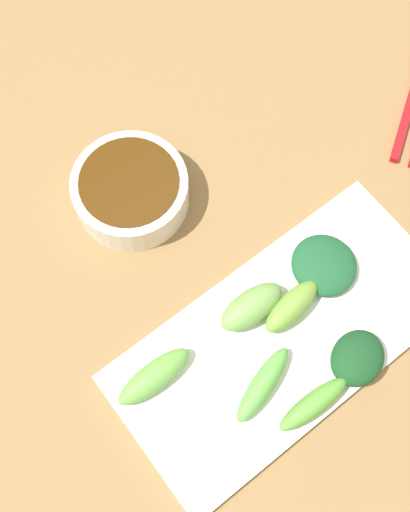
# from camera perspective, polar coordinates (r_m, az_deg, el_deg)

# --- Properties ---
(tabletop) EXTENTS (2.10, 2.10, 0.02)m
(tabletop) POSITION_cam_1_polar(r_m,az_deg,el_deg) (0.61, 1.14, -3.81)
(tabletop) COLOR olive
(tabletop) RESTS_ON ground
(sauce_bowl) EXTENTS (0.12, 0.12, 0.04)m
(sauce_bowl) POSITION_cam_1_polar(r_m,az_deg,el_deg) (0.62, -6.92, 6.13)
(sauce_bowl) COLOR silver
(sauce_bowl) RESTS_ON tabletop
(serving_plate) EXTENTS (0.16, 0.33, 0.01)m
(serving_plate) POSITION_cam_1_polar(r_m,az_deg,el_deg) (0.58, 7.33, -7.53)
(serving_plate) COLOR white
(serving_plate) RESTS_ON tabletop
(broccoli_stalk_0) EXTENTS (0.03, 0.08, 0.02)m
(broccoli_stalk_0) POSITION_cam_1_polar(r_m,az_deg,el_deg) (0.56, -4.76, -11.10)
(broccoli_stalk_0) COLOR #68AA48
(broccoli_stalk_0) RESTS_ON serving_plate
(broccoli_leafy_1) EXTENTS (0.07, 0.06, 0.02)m
(broccoli_leafy_1) POSITION_cam_1_polar(r_m,az_deg,el_deg) (0.59, 11.01, -0.84)
(broccoli_leafy_1) COLOR #1C5530
(broccoli_leafy_1) RESTS_ON serving_plate
(broccoli_stalk_2) EXTENTS (0.02, 0.07, 0.02)m
(broccoli_stalk_2) POSITION_cam_1_polar(r_m,az_deg,el_deg) (0.56, 10.22, -13.26)
(broccoli_stalk_2) COLOR #60A33E
(broccoli_stalk_2) RESTS_ON serving_plate
(broccoli_stalk_3) EXTENTS (0.04, 0.08, 0.02)m
(broccoli_stalk_3) POSITION_cam_1_polar(r_m,az_deg,el_deg) (0.56, 5.40, -11.79)
(broccoli_stalk_3) COLOR #5FAA48
(broccoli_stalk_3) RESTS_ON serving_plate
(broccoli_leafy_4) EXTENTS (0.06, 0.07, 0.02)m
(broccoli_leafy_4) POSITION_cam_1_polar(r_m,az_deg,el_deg) (0.57, 13.99, -9.20)
(broccoli_leafy_4) COLOR #174522
(broccoli_leafy_4) RESTS_ON serving_plate
(broccoli_stalk_5) EXTENTS (0.03, 0.07, 0.03)m
(broccoli_stalk_5) POSITION_cam_1_polar(r_m,az_deg,el_deg) (0.57, 8.06, -4.66)
(broccoli_stalk_5) COLOR #74A23F
(broccoli_stalk_5) RESTS_ON serving_plate
(broccoli_stalk_6) EXTENTS (0.03, 0.07, 0.03)m
(broccoli_stalk_6) POSITION_cam_1_polar(r_m,az_deg,el_deg) (0.57, 4.34, -4.72)
(broccoli_stalk_6) COLOR #76A754
(broccoli_stalk_6) RESTS_ON serving_plate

